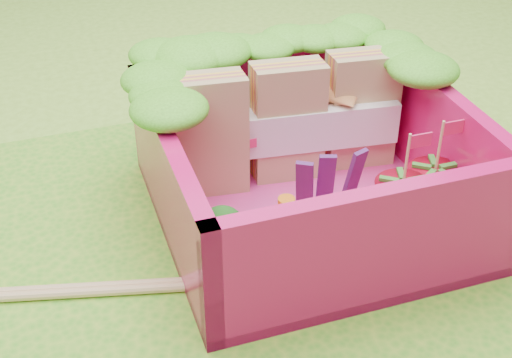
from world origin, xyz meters
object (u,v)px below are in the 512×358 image
Objects in this scene: broccoli at (215,237)px; bento_box at (310,164)px; sandwich_stack at (288,122)px; strawberry_right at (432,191)px; strawberry_left at (400,206)px.

bento_box is at bearing 31.01° from broccoli.
bento_box is 4.16× the size of broccoli.
sandwich_stack reaches higher than strawberry_right.
strawberry_left is 0.19m from strawberry_right.
strawberry_left is at bearing -62.08° from sandwich_stack.
sandwich_stack is at bearing 117.92° from strawberry_left.
broccoli is 0.65× the size of strawberry_left.
bento_box reaches higher than strawberry_right.
bento_box is 0.54m from strawberry_right.
sandwich_stack is at bearing 48.45° from broccoli.
strawberry_left is at bearing 2.03° from broccoli.
bento_box is at bearing -91.26° from sandwich_stack.
bento_box is 0.28m from sandwich_stack.
sandwich_stack is (0.01, 0.28, 0.05)m from bento_box.
sandwich_stack is at bearing 88.74° from bento_box.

